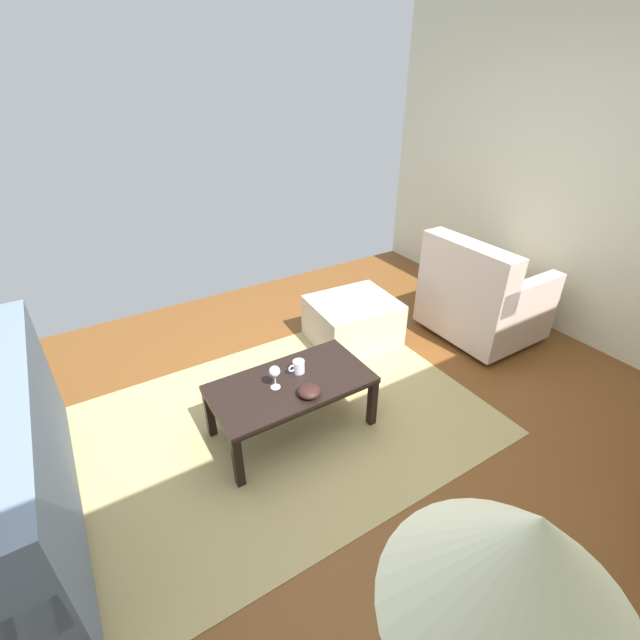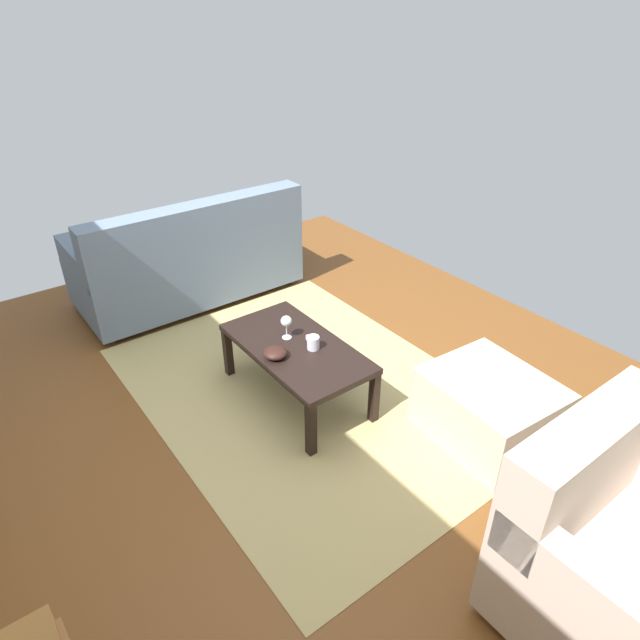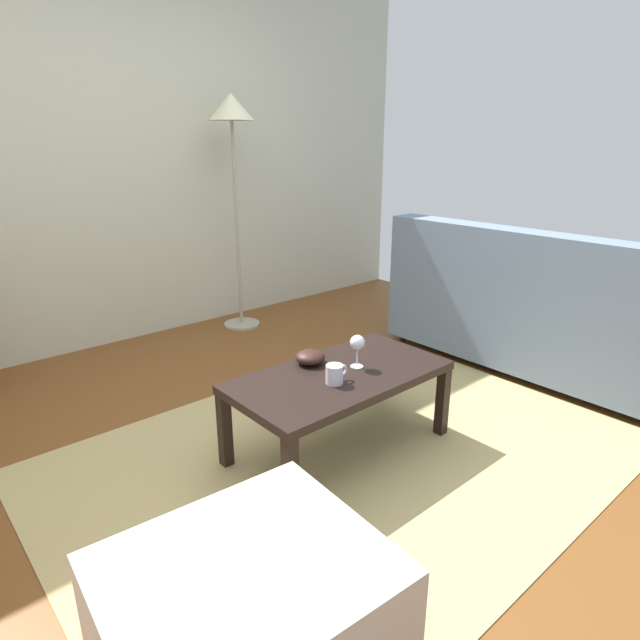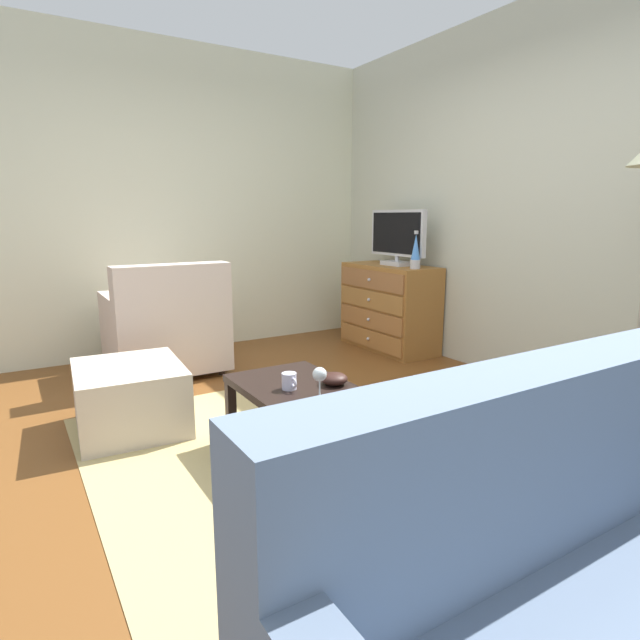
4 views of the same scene
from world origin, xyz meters
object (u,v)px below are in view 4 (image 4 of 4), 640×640
at_px(dresser, 389,307).
at_px(coffee_table, 309,401).
at_px(lava_lamp, 416,252).
at_px(bowl_decorative, 334,379).
at_px(armchair, 167,329).
at_px(tv, 397,236).
at_px(ottoman, 130,397).
at_px(mug, 289,381).
at_px(wine_glass, 320,375).

height_order(dresser, coffee_table, dresser).
relative_size(lava_lamp, bowl_decorative, 2.32).
bearing_deg(coffee_table, lava_lamp, 124.88).
height_order(lava_lamp, armchair, lava_lamp).
relative_size(lava_lamp, armchair, 0.36).
bearing_deg(coffee_table, tv, 130.28).
xyz_separation_m(coffee_table, ottoman, (-0.97, -0.68, -0.15)).
relative_size(lava_lamp, ottoman, 0.47).
relative_size(coffee_table, mug, 8.88).
distance_m(lava_lamp, armchair, 2.20).
xyz_separation_m(lava_lamp, ottoman, (0.30, -2.50, -0.76)).
height_order(lava_lamp, mug, lava_lamp).
relative_size(bowl_decorative, armchair, 0.16).
xyz_separation_m(armchair, ottoman, (1.00, -0.50, -0.17)).
bearing_deg(mug, lava_lamp, 122.03).
bearing_deg(dresser, bowl_decorative, -46.00).
bearing_deg(ottoman, mug, 35.10).
bearing_deg(wine_glass, coffee_table, 178.16).
distance_m(mug, ottoman, 1.10).
relative_size(dresser, lava_lamp, 3.01).
distance_m(wine_glass, armchair, 2.08).
height_order(coffee_table, mug, mug).
bearing_deg(bowl_decorative, ottoman, -137.67).
bearing_deg(dresser, wine_glass, -46.48).
relative_size(lava_lamp, mug, 2.89).
xyz_separation_m(coffee_table, armchair, (-1.97, -0.18, 0.02)).
bearing_deg(wine_glass, dresser, 133.52).
relative_size(mug, bowl_decorative, 0.80).
bearing_deg(dresser, tv, 19.51).
bearing_deg(ottoman, armchair, 153.48).
height_order(tv, ottoman, tv).
bearing_deg(tv, bowl_decorative, -47.59).
bearing_deg(wine_glass, armchair, -175.01).
xyz_separation_m(tv, lava_lamp, (0.33, -0.07, -0.12)).
distance_m(wine_glass, mug, 0.22).
xyz_separation_m(lava_lamp, wine_glass, (1.37, -1.82, -0.45)).
distance_m(coffee_table, armchair, 1.97).
distance_m(coffee_table, wine_glass, 0.20).
bearing_deg(dresser, ottoman, -74.72).
relative_size(lava_lamp, coffee_table, 0.33).
distance_m(wine_glass, ottoman, 1.31).
bearing_deg(tv, lava_lamp, -11.53).
relative_size(wine_glass, ottoman, 0.22).
bearing_deg(ottoman, lava_lamp, 96.79).
bearing_deg(bowl_decorative, tv, 132.41).
height_order(dresser, ottoman, dresser).
bearing_deg(tv, mug, -52.28).
height_order(coffee_table, bowl_decorative, bowl_decorative).
xyz_separation_m(tv, coffee_table, (1.60, -1.88, -0.73)).
bearing_deg(coffee_table, dresser, 131.80).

